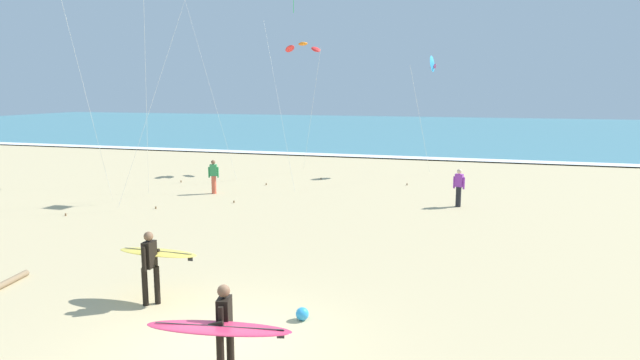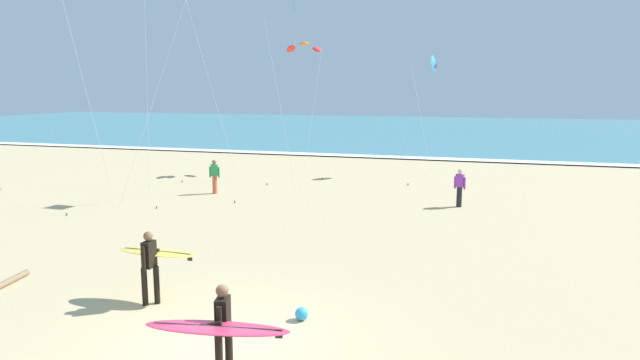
{
  "view_description": "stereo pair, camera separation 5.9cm",
  "coord_description": "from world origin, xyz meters",
  "px_view_note": "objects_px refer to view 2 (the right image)",
  "views": [
    {
      "loc": [
        4.62,
        -8.82,
        4.83
      ],
      "look_at": [
        0.28,
        5.67,
        2.33
      ],
      "focal_mm": 30.8,
      "sensor_mm": 36.0,
      "label": 1
    },
    {
      "loc": [
        4.68,
        -8.8,
        4.83
      ],
      "look_at": [
        0.28,
        5.67,
        2.33
      ],
      "focal_mm": 30.8,
      "sensor_mm": 36.0,
      "label": 2
    }
  ],
  "objects_px": {
    "surfer_lead": "(153,258)",
    "surfer_trailing": "(220,327)",
    "driftwood_log": "(8,282)",
    "kite_arc_amber_close": "(304,48)",
    "bystander_purple_top": "(460,188)",
    "bystander_green_top": "(215,176)",
    "beach_ball": "(302,314)",
    "kite_delta_cobalt_high": "(434,64)"
  },
  "relations": [
    {
      "from": "surfer_lead",
      "to": "surfer_trailing",
      "type": "bearing_deg",
      "value": -42.47
    },
    {
      "from": "surfer_lead",
      "to": "driftwood_log",
      "type": "bearing_deg",
      "value": -178.28
    },
    {
      "from": "kite_arc_amber_close",
      "to": "bystander_purple_top",
      "type": "height_order",
      "value": "kite_arc_amber_close"
    },
    {
      "from": "bystander_green_top",
      "to": "driftwood_log",
      "type": "relative_size",
      "value": 1.09
    },
    {
      "from": "bystander_green_top",
      "to": "beach_ball",
      "type": "relative_size",
      "value": 5.68
    },
    {
      "from": "bystander_purple_top",
      "to": "beach_ball",
      "type": "relative_size",
      "value": 5.68
    },
    {
      "from": "kite_arc_amber_close",
      "to": "driftwood_log",
      "type": "bearing_deg",
      "value": -92.59
    },
    {
      "from": "kite_arc_amber_close",
      "to": "beach_ball",
      "type": "distance_m",
      "value": 22.72
    },
    {
      "from": "bystander_purple_top",
      "to": "driftwood_log",
      "type": "height_order",
      "value": "bystander_purple_top"
    },
    {
      "from": "bystander_green_top",
      "to": "kite_arc_amber_close",
      "type": "bearing_deg",
      "value": 77.82
    },
    {
      "from": "kite_arc_amber_close",
      "to": "kite_delta_cobalt_high",
      "type": "bearing_deg",
      "value": 8.2
    },
    {
      "from": "kite_arc_amber_close",
      "to": "beach_ball",
      "type": "height_order",
      "value": "kite_arc_amber_close"
    },
    {
      "from": "bystander_purple_top",
      "to": "kite_arc_amber_close",
      "type": "bearing_deg",
      "value": 140.32
    },
    {
      "from": "surfer_lead",
      "to": "beach_ball",
      "type": "height_order",
      "value": "surfer_lead"
    },
    {
      "from": "bystander_purple_top",
      "to": "beach_ball",
      "type": "xyz_separation_m",
      "value": [
        -2.6,
        -12.7,
        -0.67
      ]
    },
    {
      "from": "kite_arc_amber_close",
      "to": "bystander_green_top",
      "type": "xyz_separation_m",
      "value": [
        -1.74,
        -8.08,
        -6.41
      ]
    },
    {
      "from": "bystander_purple_top",
      "to": "surfer_lead",
      "type": "bearing_deg",
      "value": -115.88
    },
    {
      "from": "kite_delta_cobalt_high",
      "to": "surfer_lead",
      "type": "bearing_deg",
      "value": -100.84
    },
    {
      "from": "surfer_trailing",
      "to": "driftwood_log",
      "type": "relative_size",
      "value": 1.63
    },
    {
      "from": "surfer_lead",
      "to": "driftwood_log",
      "type": "xyz_separation_m",
      "value": [
        -4.16,
        -0.13,
        -0.97
      ]
    },
    {
      "from": "surfer_lead",
      "to": "bystander_purple_top",
      "type": "xyz_separation_m",
      "value": [
        6.16,
        12.7,
        -0.23
      ]
    },
    {
      "from": "beach_ball",
      "to": "driftwood_log",
      "type": "bearing_deg",
      "value": -179.08
    },
    {
      "from": "surfer_trailing",
      "to": "bystander_purple_top",
      "type": "height_order",
      "value": "surfer_trailing"
    },
    {
      "from": "driftwood_log",
      "to": "surfer_lead",
      "type": "bearing_deg",
      "value": 1.72
    },
    {
      "from": "kite_delta_cobalt_high",
      "to": "bystander_green_top",
      "type": "height_order",
      "value": "kite_delta_cobalt_high"
    },
    {
      "from": "kite_delta_cobalt_high",
      "to": "kite_arc_amber_close",
      "type": "relative_size",
      "value": 0.89
    },
    {
      "from": "kite_delta_cobalt_high",
      "to": "driftwood_log",
      "type": "relative_size",
      "value": 4.6
    },
    {
      "from": "surfer_trailing",
      "to": "bystander_purple_top",
      "type": "distance_m",
      "value": 15.89
    },
    {
      "from": "surfer_trailing",
      "to": "bystander_green_top",
      "type": "distance_m",
      "value": 17.35
    },
    {
      "from": "surfer_trailing",
      "to": "kite_delta_cobalt_high",
      "type": "distance_m",
      "value": 25.01
    },
    {
      "from": "beach_ball",
      "to": "driftwood_log",
      "type": "xyz_separation_m",
      "value": [
        -7.72,
        -0.12,
        -0.06
      ]
    },
    {
      "from": "surfer_trailing",
      "to": "beach_ball",
      "type": "xyz_separation_m",
      "value": [
        0.38,
        2.91,
        -0.91
      ]
    },
    {
      "from": "bystander_green_top",
      "to": "bystander_purple_top",
      "type": "bearing_deg",
      "value": 1.5
    },
    {
      "from": "beach_ball",
      "to": "driftwood_log",
      "type": "relative_size",
      "value": 0.19
    },
    {
      "from": "surfer_lead",
      "to": "bystander_purple_top",
      "type": "distance_m",
      "value": 14.12
    },
    {
      "from": "surfer_trailing",
      "to": "beach_ball",
      "type": "height_order",
      "value": "surfer_trailing"
    },
    {
      "from": "surfer_trailing",
      "to": "beach_ball",
      "type": "bearing_deg",
      "value": 82.49
    },
    {
      "from": "surfer_trailing",
      "to": "kite_delta_cobalt_high",
      "type": "bearing_deg",
      "value": 87.78
    },
    {
      "from": "surfer_lead",
      "to": "beach_ball",
      "type": "bearing_deg",
      "value": -0.03
    },
    {
      "from": "kite_delta_cobalt_high",
      "to": "bystander_purple_top",
      "type": "height_order",
      "value": "kite_delta_cobalt_high"
    },
    {
      "from": "bystander_purple_top",
      "to": "driftwood_log",
      "type": "relative_size",
      "value": 1.09
    },
    {
      "from": "surfer_lead",
      "to": "kite_arc_amber_close",
      "type": "bearing_deg",
      "value": 98.96
    }
  ]
}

